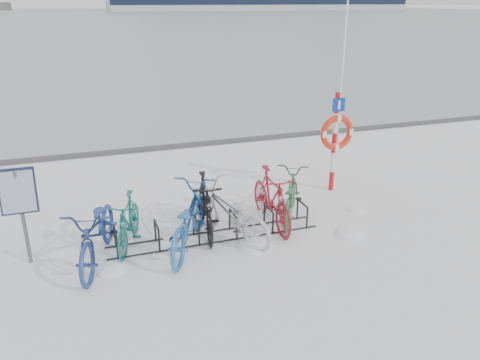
{
  "coord_description": "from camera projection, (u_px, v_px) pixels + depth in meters",
  "views": [
    {
      "loc": [
        -2.08,
        -7.57,
        4.17
      ],
      "look_at": [
        0.7,
        0.6,
        0.85
      ],
      "focal_mm": 35.0,
      "sensor_mm": 36.0,
      "label": 1
    }
  ],
  "objects": [
    {
      "name": "bike_3",
      "position": [
        205.0,
        204.0,
        8.86
      ],
      "size": [
        0.78,
        1.94,
        1.13
      ],
      "primitive_type": "imported",
      "rotation": [
        0.0,
        0.0,
        -0.13
      ],
      "color": "black",
      "rests_on": "ground"
    },
    {
      "name": "snow_drifts",
      "position": [
        242.0,
        238.0,
        8.77
      ],
      "size": [
        6.4,
        1.9,
        0.23
      ],
      "color": "white",
      "rests_on": "ground"
    },
    {
      "name": "lifebuoy_station",
      "position": [
        336.0,
        133.0,
        10.47
      ],
      "size": [
        0.81,
        0.23,
        4.19
      ],
      "color": "red",
      "rests_on": "ground"
    },
    {
      "name": "bike_0",
      "position": [
        98.0,
        230.0,
        7.84
      ],
      "size": [
        1.33,
        2.3,
        1.14
      ],
      "primitive_type": "imported",
      "rotation": [
        0.0,
        0.0,
        -0.28
      ],
      "color": "navy",
      "rests_on": "ground"
    },
    {
      "name": "bike_1",
      "position": [
        128.0,
        220.0,
        8.38
      ],
      "size": [
        0.95,
        1.7,
        0.98
      ],
      "primitive_type": "imported",
      "rotation": [
        0.0,
        0.0,
        -0.32
      ],
      "color": "#115B57",
      "rests_on": "ground"
    },
    {
      "name": "info_board",
      "position": [
        19.0,
        197.0,
        7.52
      ],
      "size": [
        0.57,
        0.22,
        1.69
      ],
      "rotation": [
        0.0,
        0.0,
        -0.01
      ],
      "color": "#595B5E",
      "rests_on": "ground"
    },
    {
      "name": "quay_edge",
      "position": [
        161.0,
        148.0,
        14.0
      ],
      "size": [
        400.0,
        0.25,
        0.1
      ],
      "primitive_type": "cube",
      "color": "#3F3F42",
      "rests_on": "ground"
    },
    {
      "name": "bike_2",
      "position": [
        188.0,
        218.0,
        8.28
      ],
      "size": [
        1.68,
        2.3,
        1.15
      ],
      "primitive_type": "imported",
      "rotation": [
        0.0,
        0.0,
        2.67
      ],
      "color": "#275FA5",
      "rests_on": "ground"
    },
    {
      "name": "bike_rack",
      "position": [
        215.0,
        229.0,
        8.74
      ],
      "size": [
        4.0,
        0.48,
        0.46
      ],
      "color": "black",
      "rests_on": "ground"
    },
    {
      "name": "bike_5",
      "position": [
        272.0,
        197.0,
        9.15
      ],
      "size": [
        0.56,
        1.92,
        1.15
      ],
      "primitive_type": "imported",
      "rotation": [
        0.0,
        0.0,
        -0.01
      ],
      "color": "maroon",
      "rests_on": "ground"
    },
    {
      "name": "bike_6",
      "position": [
        290.0,
        194.0,
        9.48
      ],
      "size": [
        1.51,
        1.97,
        0.99
      ],
      "primitive_type": "imported",
      "rotation": [
        0.0,
        0.0,
        2.62
      ],
      "color": "#2D6B3B",
      "rests_on": "ground"
    },
    {
      "name": "ground",
      "position": [
        215.0,
        237.0,
        8.81
      ],
      "size": [
        900.0,
        900.0,
        0.0
      ],
      "primitive_type": "plane",
      "color": "white",
      "rests_on": "ground"
    },
    {
      "name": "ice_sheet",
      "position": [
        78.0,
        15.0,
        145.75
      ],
      "size": [
        400.0,
        298.0,
        0.02
      ],
      "primitive_type": "cube",
      "color": "#97A4AA",
      "rests_on": "ground"
    },
    {
      "name": "bike_4",
      "position": [
        230.0,
        211.0,
        8.61
      ],
      "size": [
        1.52,
        2.17,
        1.08
      ],
      "primitive_type": "imported",
      "rotation": [
        0.0,
        0.0,
        3.58
      ],
      "color": "#AFB3B8",
      "rests_on": "ground"
    }
  ]
}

